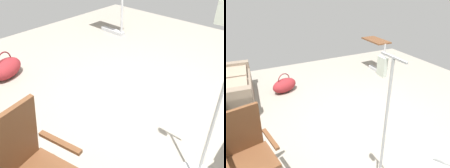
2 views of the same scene
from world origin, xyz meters
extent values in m
plane|color=gray|center=(0.00, 0.00, 0.00)|extent=(6.77, 6.77, 0.00)
cube|color=silver|center=(-1.54, 0.27, 0.63)|extent=(0.06, 0.56, 0.28)
cube|color=#7D6C5C|center=(1.80, 2.05, 0.23)|extent=(1.65, 0.95, 0.45)
cube|color=gray|center=(1.43, 2.03, 0.49)|extent=(0.71, 0.69, 0.10)
cube|color=gray|center=(2.16, 1.99, 0.49)|extent=(0.71, 0.69, 0.10)
cube|color=#7D6C5C|center=(1.09, 2.10, 0.30)|extent=(0.24, 0.86, 0.60)
cube|color=#7D6C5C|center=(2.51, 2.00, 0.30)|extent=(0.24, 0.86, 0.60)
cylinder|color=brown|center=(-0.33, 1.71, 0.25)|extent=(0.04, 0.04, 0.40)
cube|color=brown|center=(-0.54, 1.86, 0.45)|extent=(0.55, 0.56, 0.04)
cube|color=brown|center=(-0.35, 1.90, 0.75)|extent=(0.20, 0.45, 0.60)
cube|color=brown|center=(-0.52, 1.63, 0.67)|extent=(0.39, 0.12, 0.03)
cube|color=#B2B5BA|center=(1.85, -1.56, 0.04)|extent=(0.60, 0.13, 0.08)
cylinder|color=black|center=(1.59, -1.55, 0.03)|extent=(0.07, 0.07, 0.06)
cylinder|color=black|center=(2.11, -1.56, 0.03)|extent=(0.07, 0.07, 0.06)
cylinder|color=#B2B5BA|center=(1.59, -1.55, 0.45)|extent=(0.05, 0.05, 0.74)
cube|color=brown|center=(1.99, -1.56, 0.82)|extent=(0.80, 0.41, 0.04)
ellipsoid|color=maroon|center=(1.79, 0.97, 0.15)|extent=(0.51, 0.64, 0.30)
torus|color=maroon|center=(1.79, 0.97, 0.28)|extent=(0.14, 0.28, 0.30)
cylinder|color=#B2B5BA|center=(-1.29, 0.75, 0.85)|extent=(0.02, 0.02, 1.65)
cube|color=#B2B5BA|center=(-1.29, 0.75, 1.68)|extent=(0.28, 0.02, 0.02)
cube|color=white|center=(-1.17, 0.75, 1.57)|extent=(0.09, 0.04, 0.16)
camera|label=1|loc=(-1.66, 2.31, 2.01)|focal=39.10mm
camera|label=2|loc=(-2.41, 1.77, 2.17)|focal=33.43mm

